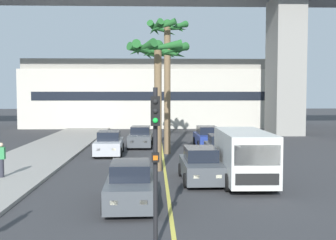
{
  "coord_description": "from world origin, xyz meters",
  "views": [
    {
      "loc": [
        -0.54,
        -2.58,
        4.04
      ],
      "look_at": [
        0.0,
        14.0,
        3.0
      ],
      "focal_mm": 44.85,
      "sensor_mm": 36.0,
      "label": 1
    }
  ],
  "objects": [
    {
      "name": "car_queue_sixth",
      "position": [
        -3.55,
        25.05,
        0.72
      ],
      "size": [
        1.91,
        4.14,
        1.56
      ],
      "color": "#B7BABF",
      "rests_on": "ground"
    },
    {
      "name": "car_queue_fourth",
      "position": [
        -1.41,
        12.45,
        0.72
      ],
      "size": [
        1.93,
        4.15,
        1.56
      ],
      "color": "#4C5156",
      "rests_on": "ground"
    },
    {
      "name": "traffic_light_median_near",
      "position": [
        -0.51,
        8.18,
        2.71
      ],
      "size": [
        0.24,
        0.37,
        4.2
      ],
      "color": "black",
      "rests_on": "ground"
    },
    {
      "name": "pedestrian_near_crosswalk",
      "position": [
        -7.66,
        16.98,
        1.0
      ],
      "size": [
        0.34,
        0.22,
        1.62
      ],
      "color": "#2D2D38",
      "rests_on": "sidewalk_left"
    },
    {
      "name": "palm_tree_mid_median",
      "position": [
        -0.15,
        31.89,
        6.61
      ],
      "size": [
        3.05,
        3.06,
        7.91
      ],
      "color": "brown",
      "rests_on": "ground"
    },
    {
      "name": "car_queue_fifth",
      "position": [
        3.48,
        28.97,
        0.72
      ],
      "size": [
        1.93,
        4.15,
        1.56
      ],
      "color": "navy",
      "rests_on": "ground"
    },
    {
      "name": "car_queue_front",
      "position": [
        -1.6,
        29.1,
        0.72
      ],
      "size": [
        1.92,
        4.14,
        1.56
      ],
      "color": "#4C5156",
      "rests_on": "ground"
    },
    {
      "name": "palm_tree_far_median",
      "position": [
        0.32,
        25.38,
        6.85
      ],
      "size": [
        2.84,
        2.88,
        8.93
      ],
      "color": "brown",
      "rests_on": "ground"
    },
    {
      "name": "lane_stripe_center",
      "position": [
        0.0,
        24.0,
        0.0
      ],
      "size": [
        0.14,
        56.0,
        0.01
      ],
      "primitive_type": "cube",
      "color": "#DBCC4C",
      "rests_on": "ground"
    },
    {
      "name": "palm_tree_near_median",
      "position": [
        -0.34,
        19.18,
        5.61
      ],
      "size": [
        3.33,
        3.31,
        6.8
      ],
      "color": "brown",
      "rests_on": "ground"
    },
    {
      "name": "delivery_van",
      "position": [
        3.47,
        15.93,
        1.29
      ],
      "size": [
        2.21,
        5.28,
        2.36
      ],
      "color": "silver",
      "rests_on": "ground"
    },
    {
      "name": "car_queue_third",
      "position": [
        3.49,
        22.4,
        0.72
      ],
      "size": [
        1.9,
        4.14,
        1.56
      ],
      "color": "#4C5156",
      "rests_on": "ground"
    },
    {
      "name": "car_queue_second",
      "position": [
        1.6,
        16.47,
        0.72
      ],
      "size": [
        1.91,
        4.14,
        1.56
      ],
      "color": "#4C5156",
      "rests_on": "ground"
    },
    {
      "name": "pier_building_backdrop",
      "position": [
        0.0,
        49.29,
        3.96
      ],
      "size": [
        32.16,
        8.04,
        8.04
      ],
      "color": "beige",
      "rests_on": "ground"
    }
  ]
}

